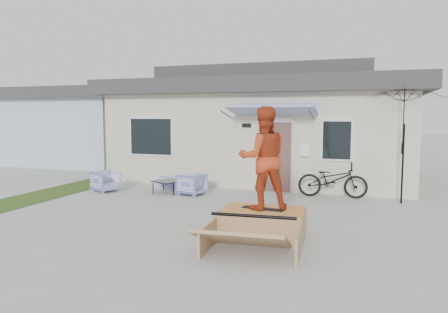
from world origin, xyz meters
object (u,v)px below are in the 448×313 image
(loveseat, at_px, (177,180))
(bicycle, at_px, (333,176))
(armchair_left, at_px, (106,180))
(skateboard, at_px, (263,208))
(armchair_right, at_px, (191,183))
(patio_umbrella, at_px, (404,137))
(skate_ramp, at_px, (262,223))
(skater, at_px, (263,156))
(coffee_table, at_px, (168,187))

(loveseat, xyz_separation_m, bicycle, (4.79, 0.08, 0.35))
(armchair_left, xyz_separation_m, skateboard, (5.65, -3.03, 0.20))
(armchair_right, relative_size, patio_umbrella, 0.29)
(skate_ramp, relative_size, skateboard, 2.48)
(armchair_left, bearing_deg, patio_umbrella, -58.84)
(skateboard, relative_size, skater, 0.43)
(armchair_left, bearing_deg, armchair_right, -58.30)
(armchair_right, bearing_deg, skate_ramp, 51.92)
(armchair_left, bearing_deg, bicycle, -54.63)
(patio_umbrella, bearing_deg, bicycle, 171.53)
(skate_ramp, distance_m, skater, 1.29)
(loveseat, bearing_deg, bicycle, 169.60)
(armchair_left, distance_m, skateboard, 6.41)
(skater, bearing_deg, skateboard, 180.00)
(armchair_right, bearing_deg, armchair_left, -71.16)
(loveseat, distance_m, patio_umbrella, 6.75)
(skate_ramp, height_order, skater, skater)
(patio_umbrella, relative_size, skate_ramp, 1.18)
(coffee_table, bearing_deg, skate_ramp, -43.06)
(loveseat, distance_m, skate_ramp, 5.81)
(skate_ramp, bearing_deg, skateboard, 90.00)
(armchair_left, bearing_deg, coffee_table, -52.71)
(bicycle, distance_m, skater, 4.56)
(armchair_right, relative_size, skateboard, 0.84)
(armchair_right, xyz_separation_m, bicycle, (3.91, 0.97, 0.26))
(skater, bearing_deg, patio_umbrella, -148.99)
(patio_umbrella, distance_m, skate_ramp, 5.18)
(loveseat, relative_size, skateboard, 1.62)
(armchair_right, xyz_separation_m, coffee_table, (-0.79, 0.08, -0.17))
(skate_ramp, xyz_separation_m, skateboard, (-0.00, 0.05, 0.29))
(armchair_right, height_order, skate_ramp, armchair_right)
(loveseat, relative_size, bicycle, 0.71)
(loveseat, relative_size, armchair_right, 1.93)
(armchair_right, height_order, skateboard, armchair_right)
(coffee_table, distance_m, skater, 5.31)
(armchair_right, height_order, coffee_table, armchair_right)
(skate_ramp, bearing_deg, armchair_right, 126.25)
(loveseat, xyz_separation_m, skater, (3.86, -4.28, 1.28))
(bicycle, bearing_deg, armchair_left, 97.57)
(armchair_left, bearing_deg, skateboard, -94.35)
(loveseat, height_order, bicycle, bicycle)
(bicycle, bearing_deg, skateboard, 164.13)
(armchair_left, xyz_separation_m, skate_ramp, (5.65, -3.09, -0.09))
(coffee_table, xyz_separation_m, skate_ramp, (3.78, -3.53, 0.08))
(armchair_right, relative_size, coffee_table, 0.95)
(coffee_table, height_order, skater, skater)
(armchair_left, relative_size, skateboard, 0.84)
(armchair_right, xyz_separation_m, skateboard, (2.98, -3.40, 0.20))
(armchair_right, bearing_deg, skater, 52.31)
(patio_umbrella, xyz_separation_m, skater, (-2.72, -4.10, -0.20))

